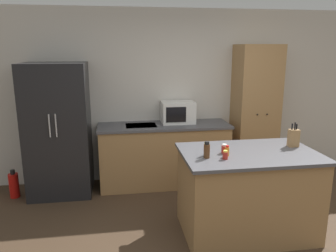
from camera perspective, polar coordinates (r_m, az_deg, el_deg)
name	(u,v)px	position (r m, az deg, el deg)	size (l,w,h in m)	color
wall_back	(192,96)	(5.15, 4.12, 5.29)	(7.20, 0.06, 2.60)	beige
refrigerator	(59,130)	(4.78, -18.53, -0.65)	(0.84, 0.73, 1.84)	black
back_counter	(164,154)	(4.94, -0.67, -4.97)	(1.93, 0.63, 0.93)	#9E7547
pantry_cabinet	(255,114)	(5.22, 14.87, 2.08)	(0.63, 0.53, 2.08)	#9E7547
kitchen_island	(247,192)	(3.79, 13.59, -11.16)	(1.46, 0.94, 0.94)	#9E7547
microwave	(178,112)	(4.90, 1.71, 2.42)	(0.49, 0.37, 0.32)	white
knife_block	(294,138)	(3.94, 21.02, -1.91)	(0.11, 0.08, 0.28)	#9E7547
spice_bottle_tall_dark	(206,149)	(3.41, 6.56, -4.01)	(0.04, 0.04, 0.15)	#337033
spice_bottle_short_red	(225,155)	(3.33, 9.95, -5.00)	(0.05, 0.05, 0.09)	#B2281E
spice_bottle_amber_oil	(227,151)	(3.42, 10.28, -4.32)	(0.04, 0.04, 0.11)	orange
spice_bottle_green_herb	(207,150)	(3.33, 6.78, -4.22)	(0.06, 0.06, 0.17)	#563319
spice_bottle_pale_salt	(224,149)	(3.52, 9.79, -3.95)	(0.06, 0.06, 0.10)	#B2281E
fire_extinguisher	(14,185)	(5.07, -25.23, -9.29)	(0.13, 0.13, 0.40)	red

